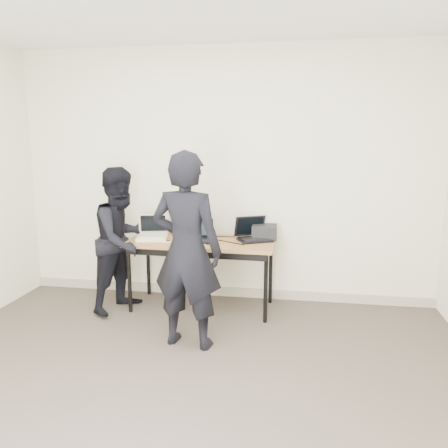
% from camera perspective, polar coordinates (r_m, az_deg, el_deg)
% --- Properties ---
extents(room, '(4.60, 4.60, 2.80)m').
position_cam_1_polar(room, '(2.54, -8.05, 2.14)').
color(room, '#463D35').
rests_on(room, ground).
extents(desk, '(1.52, 0.70, 0.72)m').
position_cam_1_polar(desk, '(4.48, -2.97, -2.93)').
color(desk, olive).
rests_on(desk, ground).
extents(laptop_beige, '(0.36, 0.36, 0.25)m').
position_cam_1_polar(laptop_beige, '(4.60, -9.34, -1.29)').
color(laptop_beige, beige).
rests_on(laptop_beige, desk).
extents(laptop_center, '(0.33, 0.33, 0.22)m').
position_cam_1_polar(laptop_center, '(4.44, -3.24, -1.62)').
color(laptop_center, black).
rests_on(laptop_center, desk).
extents(laptop_right, '(0.43, 0.42, 0.24)m').
position_cam_1_polar(laptop_right, '(4.49, 3.80, -1.41)').
color(laptop_right, black).
rests_on(laptop_right, desk).
extents(leather_satchel, '(0.37, 0.21, 0.25)m').
position_cam_1_polar(leather_satchel, '(4.69, -4.56, 0.03)').
color(leather_satchel, brown).
rests_on(leather_satchel, desk).
extents(tissue, '(0.15, 0.12, 0.08)m').
position_cam_1_polar(tissue, '(4.66, -4.22, 1.92)').
color(tissue, white).
rests_on(tissue, leather_satchel).
extents(equipment_box, '(0.26, 0.22, 0.15)m').
position_cam_1_polar(equipment_box, '(4.55, 5.31, -1.03)').
color(equipment_box, black).
rests_on(equipment_box, desk).
extents(power_brick, '(0.08, 0.06, 0.03)m').
position_cam_1_polar(power_brick, '(4.35, -6.28, -2.39)').
color(power_brick, black).
rests_on(power_brick, desk).
extents(cables, '(1.15, 0.41, 0.01)m').
position_cam_1_polar(cables, '(4.45, -2.41, -2.17)').
color(cables, black).
rests_on(cables, desk).
extents(person_typist, '(0.65, 0.48, 1.66)m').
position_cam_1_polar(person_typist, '(3.63, -4.90, -3.52)').
color(person_typist, black).
rests_on(person_typist, ground).
extents(person_observer, '(0.80, 0.88, 1.47)m').
position_cam_1_polar(person_observer, '(4.55, -13.11, -2.01)').
color(person_observer, black).
rests_on(person_observer, ground).
extents(baseboard, '(4.50, 0.03, 0.10)m').
position_cam_1_polar(baseboard, '(4.98, 0.02, -8.80)').
color(baseboard, '#A19986').
rests_on(baseboard, ground).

